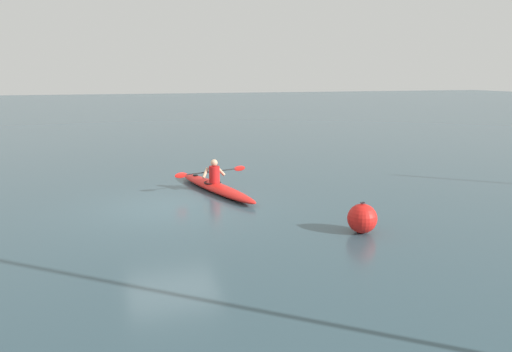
{
  "coord_description": "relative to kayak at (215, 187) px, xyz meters",
  "views": [
    {
      "loc": [
        1.56,
        12.72,
        3.52
      ],
      "look_at": [
        -1.87,
        1.82,
        1.12
      ],
      "focal_mm": 33.93,
      "sensor_mm": 36.0,
      "label": 1
    }
  ],
  "objects": [
    {
      "name": "kayak",
      "position": [
        0.0,
        0.0,
        0.0
      ],
      "size": [
        1.76,
        4.62,
        0.27
      ],
      "color": "red",
      "rests_on": "ground"
    },
    {
      "name": "kayaker",
      "position": [
        0.02,
        -0.06,
        0.44
      ],
      "size": [
        2.36,
        0.69,
        0.73
      ],
      "color": "red",
      "rests_on": "kayak"
    },
    {
      "name": "ground_plane",
      "position": [
        1.57,
        1.44,
        -0.13
      ],
      "size": [
        160.0,
        160.0,
        0.0
      ],
      "primitive_type": "plane",
      "color": "#334C56"
    },
    {
      "name": "mooring_buoy_white_far",
      "position": [
        -2.3,
        4.89,
        0.2
      ],
      "size": [
        0.67,
        0.67,
        0.72
      ],
      "color": "red",
      "rests_on": "ground"
    }
  ]
}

